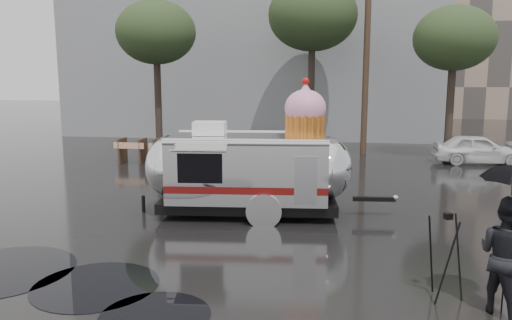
# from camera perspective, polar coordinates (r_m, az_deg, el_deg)

# --- Properties ---
(ground) EXTENTS (120.00, 120.00, 0.00)m
(ground) POSITION_cam_1_polar(r_m,az_deg,el_deg) (10.07, 0.98, -10.94)
(ground) COLOR black
(ground) RESTS_ON ground
(puddles) EXTENTS (12.70, 4.16, 0.01)m
(puddles) POSITION_cam_1_polar(r_m,az_deg,el_deg) (8.27, -5.65, -15.66)
(puddles) COLOR black
(puddles) RESTS_ON ground
(grey_building) EXTENTS (22.00, 12.00, 13.00)m
(grey_building) POSITION_cam_1_polar(r_m,az_deg,el_deg) (33.90, 0.37, 14.54)
(grey_building) COLOR slate
(grey_building) RESTS_ON ground
(utility_pole) EXTENTS (1.60, 0.28, 9.00)m
(utility_pole) POSITION_cam_1_polar(r_m,az_deg,el_deg) (23.38, 12.52, 11.98)
(utility_pole) COLOR #473323
(utility_pole) RESTS_ON ground
(tree_left) EXTENTS (3.64, 3.64, 6.95)m
(tree_left) POSITION_cam_1_polar(r_m,az_deg,el_deg) (23.94, -11.36, 14.03)
(tree_left) COLOR #382D26
(tree_left) RESTS_ON ground
(tree_mid) EXTENTS (4.20, 4.20, 8.03)m
(tree_mid) POSITION_cam_1_polar(r_m,az_deg,el_deg) (24.53, 6.48, 16.04)
(tree_mid) COLOR #382D26
(tree_mid) RESTS_ON ground
(tree_right) EXTENTS (3.36, 3.36, 6.42)m
(tree_right) POSITION_cam_1_polar(r_m,az_deg,el_deg) (22.85, 21.71, 12.70)
(tree_right) COLOR #382D26
(tree_right) RESTS_ON ground
(barricade_row) EXTENTS (4.30, 0.80, 1.00)m
(barricade_row) POSITION_cam_1_polar(r_m,az_deg,el_deg) (20.73, -10.14, 1.04)
(barricade_row) COLOR #473323
(barricade_row) RESTS_ON ground
(airstream_trailer) EXTENTS (6.60, 2.93, 3.56)m
(airstream_trailer) POSITION_cam_1_polar(r_m,az_deg,el_deg) (12.72, -0.52, -0.76)
(airstream_trailer) COLOR silver
(airstream_trailer) RESTS_ON ground
(person_right) EXTENTS (0.91, 0.97, 1.80)m
(person_right) POSITION_cam_1_polar(r_m,az_deg,el_deg) (8.38, 26.67, -9.73)
(person_right) COLOR black
(person_right) RESTS_ON ground
(umbrella_black) EXTENTS (1.10, 1.10, 2.30)m
(umbrella_black) POSITION_cam_1_polar(r_m,az_deg,el_deg) (8.12, 27.21, -2.88)
(umbrella_black) COLOR black
(umbrella_black) RESTS_ON ground
(tripod) EXTENTS (0.59, 0.54, 1.43)m
(tripod) POSITION_cam_1_polar(r_m,az_deg,el_deg) (8.53, 20.90, -9.50)
(tripod) COLOR black
(tripod) RESTS_ON ground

